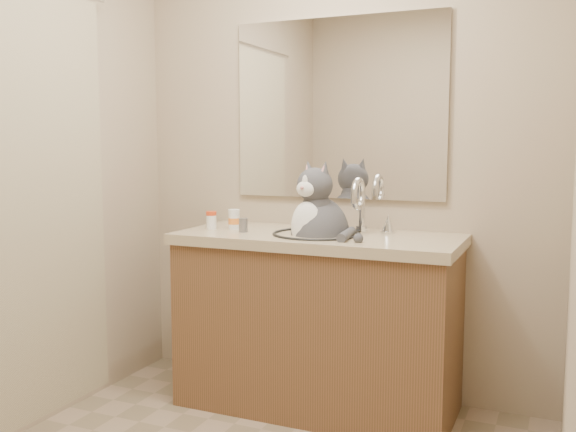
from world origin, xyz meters
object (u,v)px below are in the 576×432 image
Objects in this scene: pill_bottle_redcap at (211,220)px; grey_canister at (243,225)px; cat at (319,230)px; pill_bottle_orange at (234,219)px.

pill_bottle_redcap reaches higher than grey_canister.
cat is 0.37m from grey_canister.
pill_bottle_redcap is 1.31× the size of grey_canister.
cat is 6.25× the size of pill_bottle_redcap.
cat reaches higher than grey_canister.
grey_canister is at bearing -42.22° from pill_bottle_orange.
cat is 0.46m from pill_bottle_orange.
pill_bottle_orange is (0.10, 0.05, 0.00)m from pill_bottle_redcap.
pill_bottle_orange is 1.44× the size of grey_canister.
cat is 5.70× the size of pill_bottle_orange.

